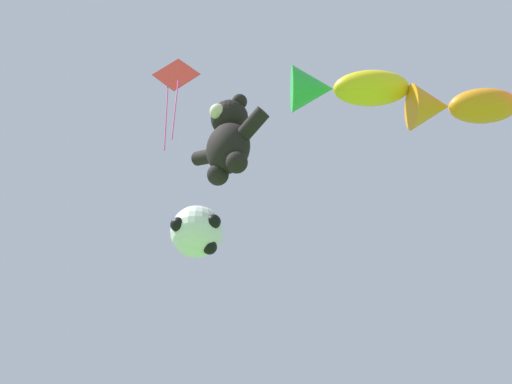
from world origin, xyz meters
name	(u,v)px	position (x,y,z in m)	size (l,w,h in m)	color
teddy_bear_kite	(228,138)	(0.30, 3.18, 7.75)	(1.78, 0.78, 1.80)	black
soccer_ball_kite	(197,231)	(-0.38, 3.21, 6.12)	(0.94, 0.93, 0.86)	white
fish_kite_goldfin	(342,89)	(1.66, 4.97, 9.54)	(2.33, 2.25, 0.96)	yellow
fish_kite_tangerine	(457,106)	(3.23, 6.53, 9.05)	(2.10, 2.03, 0.92)	orange
diamond_kite	(175,81)	(-1.99, 3.37, 11.47)	(0.92, 0.84, 3.07)	red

